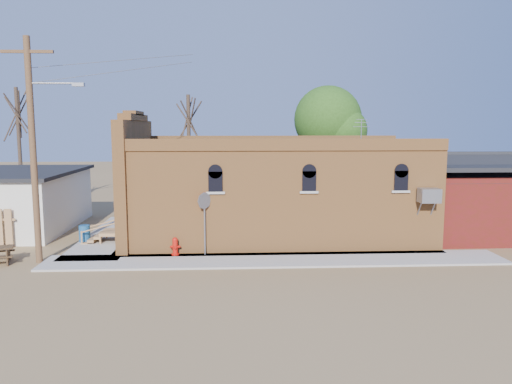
{
  "coord_description": "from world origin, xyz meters",
  "views": [
    {
      "loc": [
        -0.35,
        -19.07,
        5.54
      ],
      "look_at": [
        0.86,
        4.55,
        2.4
      ],
      "focal_mm": 35.0,
      "sensor_mm": 36.0,
      "label": 1
    }
  ],
  "objects_px": {
    "utility_pole": "(34,145)",
    "stop_sign": "(204,207)",
    "fire_hydrant": "(175,246)",
    "trash_barrel": "(85,234)",
    "brick_bar": "(271,191)"
  },
  "relations": [
    {
      "from": "utility_pole",
      "to": "trash_barrel",
      "type": "height_order",
      "value": "utility_pole"
    },
    {
      "from": "fire_hydrant",
      "to": "stop_sign",
      "type": "bearing_deg",
      "value": -23.24
    },
    {
      "from": "fire_hydrant",
      "to": "trash_barrel",
      "type": "relative_size",
      "value": 0.97
    },
    {
      "from": "utility_pole",
      "to": "stop_sign",
      "type": "bearing_deg",
      "value": 5.14
    },
    {
      "from": "utility_pole",
      "to": "stop_sign",
      "type": "relative_size",
      "value": 3.33
    },
    {
      "from": "utility_pole",
      "to": "trash_barrel",
      "type": "relative_size",
      "value": 11.45
    },
    {
      "from": "brick_bar",
      "to": "utility_pole",
      "type": "bearing_deg",
      "value": -156.31
    },
    {
      "from": "stop_sign",
      "to": "utility_pole",
      "type": "bearing_deg",
      "value": 163.27
    },
    {
      "from": "utility_pole",
      "to": "fire_hydrant",
      "type": "distance_m",
      "value": 6.95
    },
    {
      "from": "utility_pole",
      "to": "fire_hydrant",
      "type": "relative_size",
      "value": 11.79
    },
    {
      "from": "fire_hydrant",
      "to": "trash_barrel",
      "type": "distance_m",
      "value": 5.3
    },
    {
      "from": "stop_sign",
      "to": "trash_barrel",
      "type": "bearing_deg",
      "value": 133.34
    },
    {
      "from": "utility_pole",
      "to": "stop_sign",
      "type": "height_order",
      "value": "utility_pole"
    },
    {
      "from": "stop_sign",
      "to": "fire_hydrant",
      "type": "bearing_deg",
      "value": 158.31
    },
    {
      "from": "trash_barrel",
      "to": "stop_sign",
      "type": "bearing_deg",
      "value": -24.79
    }
  ]
}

